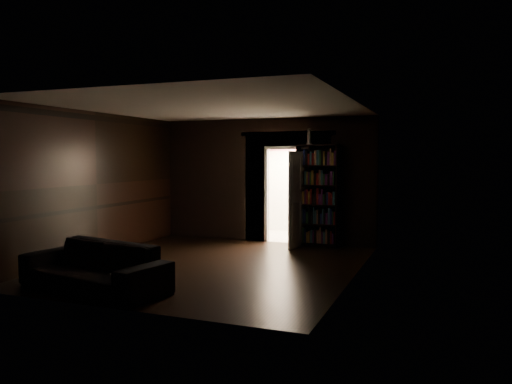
{
  "coord_description": "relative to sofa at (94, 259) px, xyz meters",
  "views": [
    {
      "loc": [
        3.87,
        -7.9,
        1.93
      ],
      "look_at": [
        0.48,
        0.9,
        1.27
      ],
      "focal_mm": 35.0,
      "sensor_mm": 36.0,
      "label": 1
    }
  ],
  "objects": [
    {
      "name": "ground",
      "position": [
        0.88,
        2.1,
        -0.45
      ],
      "size": [
        5.5,
        5.5,
        0.0
      ],
      "primitive_type": "plane",
      "color": "black",
      "rests_on": "ground"
    },
    {
      "name": "room_walls",
      "position": [
        0.88,
        3.17,
        1.23
      ],
      "size": [
        5.02,
        5.61,
        2.84
      ],
      "color": "black",
      "rests_on": "ground"
    },
    {
      "name": "kitchen_alcove",
      "position": [
        1.38,
        5.97,
        0.76
      ],
      "size": [
        2.2,
        1.8,
        2.6
      ],
      "color": "beige",
      "rests_on": "ground"
    },
    {
      "name": "sofa",
      "position": [
        0.0,
        0.0,
        0.0
      ],
      "size": [
        2.49,
        1.47,
        0.9
      ],
      "primitive_type": "imported",
      "rotation": [
        0.0,
        0.0,
        -0.21
      ],
      "color": "black",
      "rests_on": "ground"
    },
    {
      "name": "bookshelf",
      "position": [
        2.13,
        4.69,
        0.65
      ],
      "size": [
        0.92,
        0.4,
        2.2
      ],
      "primitive_type": "cube",
      "rotation": [
        0.0,
        0.0,
        0.09
      ],
      "color": "black",
      "rests_on": "ground"
    },
    {
      "name": "refrigerator",
      "position": [
        1.98,
        6.21,
        0.38
      ],
      "size": [
        0.95,
        0.92,
        1.65
      ],
      "primitive_type": "cube",
      "rotation": [
        0.0,
        0.0,
        0.41
      ],
      "color": "white",
      "rests_on": "ground"
    },
    {
      "name": "door",
      "position": [
        1.78,
        4.41,
        0.58
      ],
      "size": [
        0.2,
        0.85,
        2.05
      ],
      "primitive_type": "cube",
      "rotation": [
        0.0,
        0.0,
        1.4
      ],
      "color": "white",
      "rests_on": "ground"
    },
    {
      "name": "figurine",
      "position": [
        1.96,
        4.62,
        1.92
      ],
      "size": [
        0.14,
        0.14,
        0.33
      ],
      "primitive_type": "cube",
      "rotation": [
        0.0,
        0.0,
        0.28
      ],
      "color": "silver",
      "rests_on": "bookshelf"
    },
    {
      "name": "bottles",
      "position": [
        1.91,
        6.23,
        1.34
      ],
      "size": [
        0.67,
        0.17,
        0.27
      ],
      "primitive_type": "cube",
      "rotation": [
        0.0,
        0.0,
        -0.14
      ],
      "color": "black",
      "rests_on": "refrigerator"
    }
  ]
}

